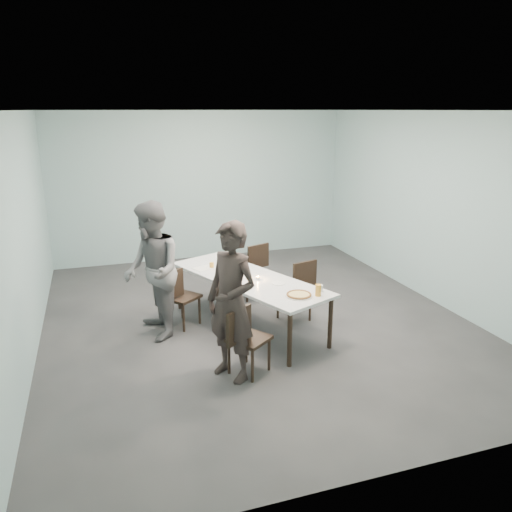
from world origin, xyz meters
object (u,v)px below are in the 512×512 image
object	(u,v)px
chair_near_left	(245,336)
table	(248,281)
water_tumbler	(320,288)
pizza	(299,295)
diner_near	(232,302)
diner_far	(152,271)
tealight	(258,278)
chair_far_left	(178,294)
chair_near_right	(299,287)
beer_glass	(318,290)
side_plate	(278,283)
amber_tumbler	(212,265)
chair_far_right	(253,267)

from	to	relation	value
chair_near_left	table	bearing A→B (deg)	34.94
water_tumbler	pizza	bearing A→B (deg)	-166.90
diner_near	water_tumbler	distance (m)	1.38
diner_far	tealight	xyz separation A→B (m)	(1.40, -0.26, -0.17)
chair_far_left	diner_near	size ratio (longest dim) A/B	0.47
chair_far_left	water_tumbler	distance (m)	2.03
chair_far_left	chair_near_right	xyz separation A→B (m)	(1.74, -0.25, 0.00)
beer_glass	side_plate	bearing A→B (deg)	118.16
water_tumbler	amber_tumbler	distance (m)	1.79
beer_glass	tealight	bearing A→B (deg)	122.27
diner_far	water_tumbler	xyz separation A→B (m)	(2.01, -0.95, -0.14)
pizza	water_tumbler	world-z (taller)	water_tumbler
beer_glass	water_tumbler	bearing A→B (deg)	58.27
chair_far_right	water_tumbler	bearing A→B (deg)	78.11
chair_far_left	amber_tumbler	bearing A→B (deg)	-10.30
chair_far_left	amber_tumbler	distance (m)	0.69
beer_glass	water_tumbler	size ratio (longest dim) A/B	1.67
amber_tumbler	beer_glass	bearing A→B (deg)	-57.26
table	chair_near_right	xyz separation A→B (m)	(0.80, 0.05, -0.19)
table	pizza	world-z (taller)	pizza
chair_near_right	water_tumbler	xyz separation A→B (m)	(-0.09, -0.89, 0.29)
side_plate	amber_tumbler	bearing A→B (deg)	125.28
diner_near	chair_near_left	bearing A→B (deg)	51.00
diner_near	diner_far	world-z (taller)	diner_far
tealight	table	bearing A→B (deg)	124.90
chair_far_right	pizza	distance (m)	2.09
chair_far_right	beer_glass	size ratio (longest dim) A/B	5.80
table	side_plate	world-z (taller)	side_plate
table	diner_far	world-z (taller)	diner_far
water_tumbler	tealight	bearing A→B (deg)	131.30
chair_near_left	side_plate	distance (m)	1.20
water_tumbler	chair_far_left	bearing A→B (deg)	145.37
chair_near_right	diner_far	world-z (taller)	diner_far
chair_far_right	pizza	size ratio (longest dim) A/B	2.56
diner_near	water_tumbler	world-z (taller)	diner_near
diner_far	amber_tumbler	distance (m)	1.05
chair_far_left	diner_far	bearing A→B (deg)	170.14
pizza	beer_glass	xyz separation A→B (m)	(0.24, -0.06, 0.06)
table	amber_tumbler	distance (m)	0.70
amber_tumbler	water_tumbler	bearing A→B (deg)	-52.62
beer_glass	amber_tumbler	distance (m)	1.86
chair_near_right	diner_near	size ratio (longest dim) A/B	0.47
diner_far	beer_glass	xyz separation A→B (m)	(1.93, -1.09, -0.11)
side_plate	chair_near_left	bearing A→B (deg)	-129.76
diner_near	water_tumbler	bearing A→B (deg)	76.65
diner_near	pizza	distance (m)	1.05
chair_near_right	chair_far_right	bearing A→B (deg)	-87.22
tealight	beer_glass	bearing A→B (deg)	-57.73
water_tumbler	amber_tumbler	bearing A→B (deg)	127.38
diner_near	diner_far	distance (m)	1.56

